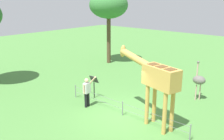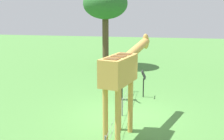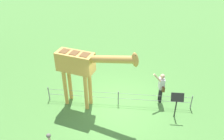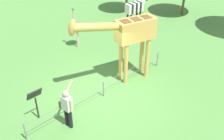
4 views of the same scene
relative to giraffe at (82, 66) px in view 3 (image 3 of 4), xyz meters
name	(u,v)px [view 3 (image 3 of 4)]	position (x,y,z in m)	size (l,w,h in m)	color
ground_plane	(118,105)	(1.64, 0.12, -2.23)	(60.00, 60.00, 0.00)	#4C843D
giraffe	(82,66)	(0.00, 0.00, 0.00)	(3.78, 1.44, 3.34)	gold
visitor	(161,86)	(3.70, 0.65, -1.32)	(0.62, 0.58, 1.72)	black
info_sign	(177,100)	(4.29, -0.45, -1.28)	(0.56, 0.21, 1.32)	black
wire_fence	(118,97)	(1.64, 0.22, -1.82)	(7.05, 0.05, 0.75)	slate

